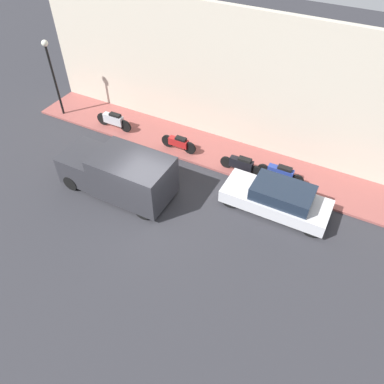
% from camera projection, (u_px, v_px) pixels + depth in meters
% --- Properties ---
extents(ground_plane, '(60.00, 60.00, 0.00)m').
position_uv_depth(ground_plane, '(149.00, 210.00, 15.57)').
color(ground_plane, '#2D2D33').
extents(sidewalk, '(2.51, 18.75, 0.11)m').
position_uv_depth(sidewalk, '(201.00, 147.00, 18.59)').
color(sidewalk, '#934C47').
rests_on(sidewalk, ground_plane).
extents(building_facade, '(0.30, 18.75, 6.42)m').
position_uv_depth(building_facade, '(216.00, 76.00, 17.30)').
color(building_facade, beige).
rests_on(building_facade, ground_plane).
extents(parked_car, '(1.68, 4.36, 1.30)m').
position_uv_depth(parked_car, '(277.00, 198.00, 15.18)').
color(parked_car, silver).
rests_on(parked_car, ground_plane).
extents(delivery_van, '(2.06, 4.91, 1.99)m').
position_uv_depth(delivery_van, '(118.00, 173.00, 15.73)').
color(delivery_van, '#2D2D33').
rests_on(delivery_van, ground_plane).
extents(scooter_silver, '(0.30, 2.11, 0.89)m').
position_uv_depth(scooter_silver, '(114.00, 120.00, 19.39)').
color(scooter_silver, '#B7B7BF').
rests_on(scooter_silver, sidewalk).
extents(motorcycle_red, '(0.30, 1.86, 0.76)m').
position_uv_depth(motorcycle_red, '(179.00, 143.00, 18.07)').
color(motorcycle_red, '#B21E1E').
rests_on(motorcycle_red, sidewalk).
extents(motorcycle_blue, '(0.30, 2.13, 0.76)m').
position_uv_depth(motorcycle_blue, '(281.00, 172.00, 16.50)').
color(motorcycle_blue, navy).
rests_on(motorcycle_blue, sidewalk).
extents(motorcycle_black, '(0.30, 2.02, 0.82)m').
position_uv_depth(motorcycle_black, '(241.00, 164.00, 16.86)').
color(motorcycle_black, black).
rests_on(motorcycle_black, sidewalk).
extents(streetlamp, '(0.32, 0.32, 4.06)m').
position_uv_depth(streetlamp, '(51.00, 68.00, 18.93)').
color(streetlamp, black).
rests_on(streetlamp, sidewalk).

